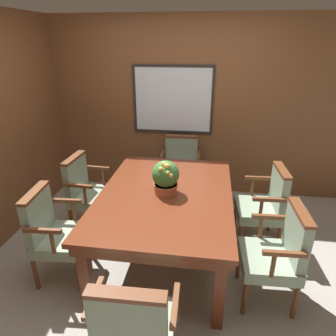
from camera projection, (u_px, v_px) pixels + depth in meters
The scene contains 10 objects.
ground_plane at pixel (161, 262), 3.11m from camera, with size 14.00×14.00×0.00m, color #A39E93.
wall_back at pixel (181, 109), 4.21m from camera, with size 7.20×0.08×2.45m.
dining_table at pixel (166, 201), 2.97m from camera, with size 1.28×1.81×0.75m.
chair_left_far at pixel (87, 190), 3.54m from camera, with size 0.49×0.55×0.90m.
chair_head_near at pixel (134, 327), 1.85m from camera, with size 0.55×0.48×0.90m.
chair_left_near at pixel (54, 231), 2.78m from camera, with size 0.50×0.56×0.90m.
chair_right_near at pixel (278, 251), 2.51m from camera, with size 0.49×0.55×0.90m.
chair_right_far at pixel (265, 203), 3.25m from camera, with size 0.50×0.56×0.90m.
chair_head_far at pixel (181, 166), 4.20m from camera, with size 0.54×0.48×0.90m.
potted_plant at pixel (166, 177), 2.87m from camera, with size 0.26×0.26×0.35m.
Camera 1 is at (0.43, -2.43, 2.13)m, focal length 32.00 mm.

